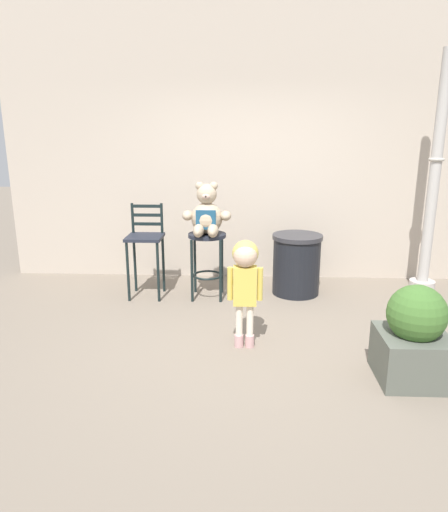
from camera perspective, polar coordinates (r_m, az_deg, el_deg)
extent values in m
plane|color=#776B5C|center=(4.39, 3.35, -10.62)|extent=(24.00, 24.00, 0.00)
cube|color=#B7A998|center=(6.16, 3.37, 14.06)|extent=(6.31, 0.30, 3.58)
cylinder|color=#1F232F|center=(5.33, -2.08, 2.55)|extent=(0.43, 0.43, 0.04)
cylinder|color=black|center=(5.28, -3.94, -1.87)|extent=(0.03, 0.03, 0.72)
cylinder|color=black|center=(5.26, -0.42, -1.92)|extent=(0.03, 0.03, 0.72)
cylinder|color=black|center=(5.59, -3.57, -0.90)|extent=(0.03, 0.03, 0.72)
cylinder|color=black|center=(5.57, -0.25, -0.95)|extent=(0.03, 0.03, 0.72)
torus|color=black|center=(5.45, -2.04, -2.35)|extent=(0.35, 0.35, 0.02)
sphere|color=tan|center=(5.29, -2.10, 4.63)|extent=(0.35, 0.35, 0.35)
cube|color=navy|center=(5.14, -2.24, 4.44)|extent=(0.22, 0.03, 0.21)
sphere|color=tan|center=(5.25, -2.13, 7.58)|extent=(0.23, 0.23, 0.23)
ellipsoid|color=tan|center=(5.15, -2.22, 7.28)|extent=(0.10, 0.07, 0.07)
sphere|color=black|center=(5.13, -2.24, 7.27)|extent=(0.03, 0.03, 0.03)
sphere|color=tan|center=(5.24, -3.02, 8.56)|extent=(0.09, 0.09, 0.09)
sphere|color=tan|center=(5.23, -1.26, 8.56)|extent=(0.09, 0.09, 0.09)
ellipsoid|color=tan|center=(5.28, -4.46, 4.97)|extent=(0.12, 0.20, 0.11)
ellipsoid|color=tan|center=(5.24, 0.21, 4.94)|extent=(0.12, 0.20, 0.11)
ellipsoid|color=tan|center=(5.15, -3.13, 3.13)|extent=(0.12, 0.30, 0.14)
ellipsoid|color=tan|center=(5.14, -1.36, 3.12)|extent=(0.12, 0.30, 0.14)
cylinder|color=#CA9A99|center=(4.30, 1.84, -10.29)|extent=(0.08, 0.08, 0.11)
cylinder|color=beige|center=(4.22, 1.86, -7.79)|extent=(0.06, 0.06, 0.29)
cylinder|color=#CA9A99|center=(4.30, 3.15, -10.31)|extent=(0.08, 0.08, 0.11)
cylinder|color=beige|center=(4.22, 3.20, -7.80)|extent=(0.06, 0.06, 0.29)
cube|color=gold|center=(4.10, 2.58, -3.65)|extent=(0.20, 0.12, 0.35)
cylinder|color=gold|center=(4.10, 0.75, -3.40)|extent=(0.05, 0.05, 0.30)
cylinder|color=gold|center=(4.10, 4.42, -3.44)|extent=(0.05, 0.05, 0.30)
sphere|color=#D8B293|center=(4.02, 2.63, 0.08)|extent=(0.21, 0.21, 0.21)
sphere|color=#CCB550|center=(4.05, 2.63, 0.33)|extent=(0.23, 0.23, 0.23)
cylinder|color=black|center=(5.62, 8.83, -1.25)|extent=(0.56, 0.56, 0.67)
cylinder|color=#2D2D33|center=(5.53, 8.98, 2.33)|extent=(0.59, 0.59, 0.05)
cylinder|color=#B4ABA6|center=(6.04, 22.99, -3.60)|extent=(0.29, 0.29, 0.18)
cylinder|color=#AFABA5|center=(5.78, 24.40, 9.43)|extent=(0.12, 0.12, 2.57)
torus|color=#ADA89E|center=(5.77, 24.54, 10.69)|extent=(0.17, 0.17, 0.04)
cube|color=#1F232F|center=(5.44, -9.66, 2.27)|extent=(0.41, 0.41, 0.03)
cylinder|color=black|center=(5.41, -11.66, -1.91)|extent=(0.03, 0.03, 0.70)
cylinder|color=black|center=(5.33, -8.05, -1.98)|extent=(0.03, 0.03, 0.70)
cylinder|color=black|center=(5.73, -10.83, -0.90)|extent=(0.03, 0.03, 0.70)
cylinder|color=black|center=(5.66, -7.42, -0.96)|extent=(0.03, 0.03, 0.70)
cylinder|color=black|center=(5.60, -11.11, 4.60)|extent=(0.03, 0.03, 0.35)
cylinder|color=black|center=(5.53, -7.62, 4.61)|extent=(0.03, 0.03, 0.35)
cube|color=black|center=(5.58, -9.35, 3.90)|extent=(0.35, 0.02, 0.04)
cube|color=black|center=(5.56, -9.39, 4.96)|extent=(0.35, 0.02, 0.04)
cube|color=black|center=(5.54, -9.44, 6.03)|extent=(0.35, 0.02, 0.04)
cube|color=#54594F|center=(4.01, 21.98, -11.34)|extent=(0.53, 0.53, 0.38)
sphere|color=#3F692C|center=(3.87, 22.50, -6.55)|extent=(0.45, 0.45, 0.45)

